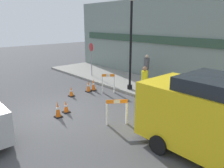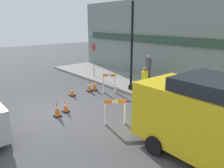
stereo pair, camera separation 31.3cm
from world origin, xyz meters
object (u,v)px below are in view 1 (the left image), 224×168
object	(u,v)px
stop_sign	(91,54)
person_pedestrian	(146,67)
streetlamp_post	(131,29)
person_worker	(144,83)

from	to	relation	value
stop_sign	person_pedestrian	distance (m)	4.14
person_pedestrian	stop_sign	bearing A→B (deg)	22.07
streetlamp_post	stop_sign	distance (m)	4.59
stop_sign	person_pedestrian	world-z (taller)	stop_sign
person_worker	person_pedestrian	bearing A→B (deg)	-114.42
streetlamp_post	person_pedestrian	distance (m)	3.18
stop_sign	person_pedestrian	size ratio (longest dim) A/B	1.33
stop_sign	person_worker	distance (m)	6.06
person_pedestrian	streetlamp_post	bearing A→B (deg)	101.24
streetlamp_post	person_worker	size ratio (longest dim) A/B	2.87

